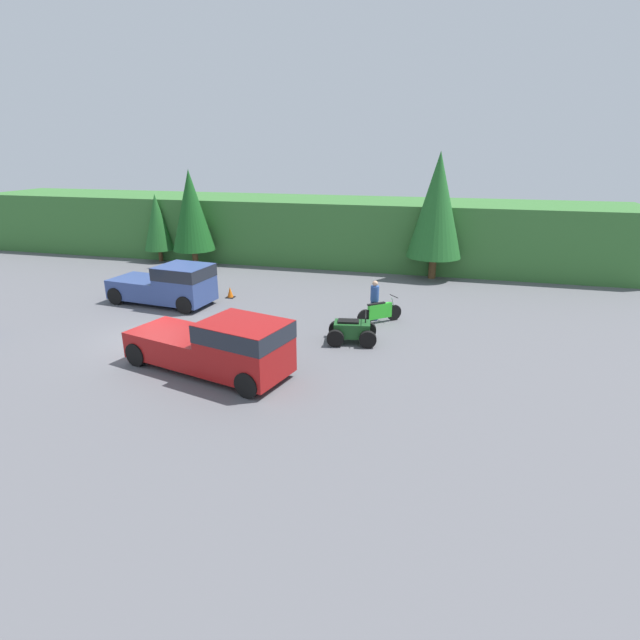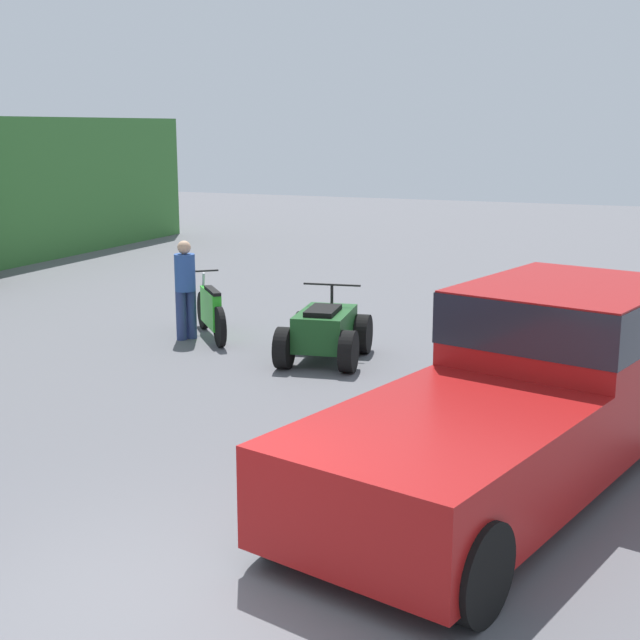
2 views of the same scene
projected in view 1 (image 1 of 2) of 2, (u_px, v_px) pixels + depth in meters
ground_plane at (158, 338)px, 20.03m from camera, size 80.00×80.00×0.00m
hillside_backdrop at (283, 228)px, 34.00m from camera, size 44.00×6.00×4.02m
tree_left at (157, 222)px, 32.60m from camera, size 1.94×1.94×4.41m
tree_mid_left at (191, 211)px, 30.84m from camera, size 2.64×2.64×6.00m
tree_mid_right at (437, 206)px, 27.80m from camera, size 3.11×3.11×7.07m
pickup_truck_red at (221, 345)px, 16.57m from camera, size 6.24×3.53×2.00m
pickup_truck_second at (170, 284)px, 23.95m from camera, size 5.29×2.71×2.00m
dirt_bike at (380, 312)px, 21.61m from camera, size 1.74×1.52×1.13m
quad_atv at (352, 331)px, 19.46m from camera, size 2.08×1.55×1.19m
rider_person at (375, 299)px, 21.82m from camera, size 0.51×0.51×1.79m
traffic_cone at (230, 293)px, 25.31m from camera, size 0.42×0.42×0.55m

